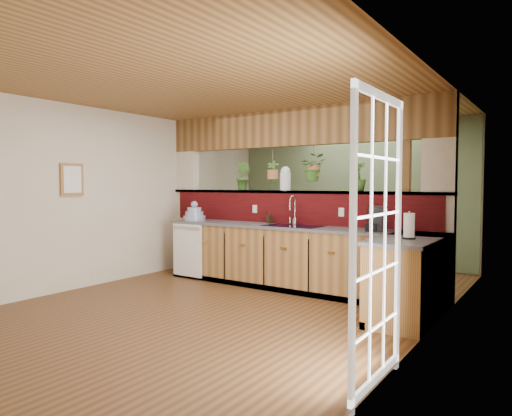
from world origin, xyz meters
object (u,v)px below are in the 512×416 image
Objects in this scene: glass_jar at (285,178)px; shelving_console at (318,236)px; dish_stack at (194,214)px; soap_dispenser at (269,217)px; faucet at (293,209)px; paper_towel at (409,226)px; coffee_maker at (375,220)px.

glass_jar reaches higher than shelving_console.
glass_jar is (1.45, 0.43, 0.57)m from dish_stack.
soap_dispenser is at bearing 10.04° from dish_stack.
soap_dispenser is (1.30, 0.23, -0.01)m from dish_stack.
shelving_console is at bearing 96.48° from soap_dispenser.
glass_jar is at bearing 16.50° from dish_stack.
glass_jar is at bearing 140.70° from faucet.
paper_towel is (1.88, -0.79, -0.09)m from faucet.
glass_jar is at bearing 154.79° from paper_towel.
soap_dispenser is 2.17m from shelving_console.
soap_dispenser is at bearing 148.39° from coffee_maker.
shelving_console is at bearing 131.06° from paper_towel.
soap_dispenser is 0.58× the size of coffee_maker.
faucet is 1.31m from coffee_maker.
soap_dispenser is 0.61× the size of paper_towel.
dish_stack is at bearing -172.85° from faucet.
soap_dispenser is 0.13× the size of shelving_console.
dish_stack is 1.20× the size of paper_towel.
dish_stack reaches higher than coffee_maker.
glass_jar is at bearing 140.55° from coffee_maker.
paper_towel is (3.59, -0.58, 0.04)m from dish_stack.
faucet is 1.73m from dish_stack.
faucet is 2.30m from shelving_console.
glass_jar reaches higher than coffee_maker.
dish_stack is 1.99× the size of soap_dispenser.
coffee_maker is at bearing -7.60° from soap_dispenser.
dish_stack is 0.99× the size of glass_jar.
shelving_console is (-0.24, 2.10, -0.49)m from soap_dispenser.
shelving_console is (-0.39, 1.90, -1.07)m from glass_jar.
coffee_maker reaches higher than paper_towel.
glass_jar reaches higher than faucet.
faucet is 0.32× the size of shelving_console.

